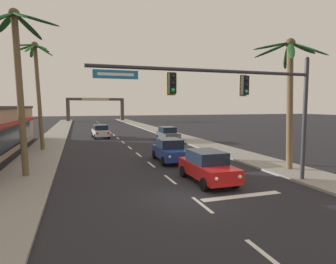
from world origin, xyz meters
name	(u,v)px	position (x,y,z in m)	size (l,w,h in m)	color
ground_plane	(192,197)	(0.00, 0.00, 0.00)	(220.00, 220.00, 0.00)	#232328
sidewalk_right	(187,139)	(7.80, 20.00, 0.07)	(3.20, 110.00, 0.14)	gray
sidewalk_left	(48,145)	(-7.80, 20.00, 0.07)	(3.20, 110.00, 0.14)	gray
lane_markings	(129,143)	(0.46, 19.17, 0.00)	(4.28, 86.70, 0.01)	silver
traffic_signal_mast	(246,94)	(3.06, 0.62, 4.66)	(11.37, 0.41, 6.68)	#2D2D33
sedan_lead_at_stop_bar	(207,166)	(1.77, 2.11, 0.85)	(1.96, 4.46, 1.68)	red
sedan_third_in_queue	(170,150)	(1.59, 8.06, 0.85)	(2.09, 4.50, 1.68)	navy
sedan_oncoming_far	(100,131)	(-2.06, 25.56, 0.85)	(2.14, 4.52, 1.68)	silver
sedan_parked_nearest_kerb	(168,134)	(5.10, 19.50, 0.85)	(2.00, 4.47, 1.68)	#4C515B
palm_left_second	(18,62)	(-7.88, 6.05, 6.51)	(4.42, 4.24, 9.37)	brown
palm_left_third	(37,76)	(-8.16, 16.12, 6.74)	(3.23, 3.02, 9.72)	brown
palm_right_nearest	(289,81)	(7.64, 2.90, 5.63)	(4.65, 4.03, 8.19)	brown
town_gateway_arch	(96,106)	(0.00, 67.83, 4.14)	(15.28, 0.90, 6.29)	#423D38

